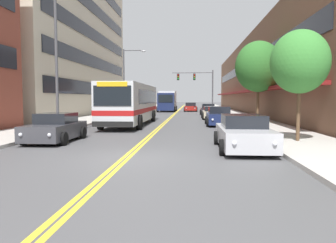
# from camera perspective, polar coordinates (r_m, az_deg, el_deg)

# --- Properties ---
(ground_plane) EXTENTS (240.00, 240.00, 0.00)m
(ground_plane) POSITION_cam_1_polar(r_m,az_deg,el_deg) (48.29, 1.48, 1.63)
(ground_plane) COLOR #4C4C4F
(sidewalk_left) EXTENTS (3.73, 106.00, 0.16)m
(sidewalk_left) POSITION_cam_1_polar(r_m,az_deg,el_deg) (49.19, -7.12, 1.74)
(sidewalk_left) COLOR #B2ADA5
(sidewalk_left) RESTS_ON ground_plane
(sidewalk_right) EXTENTS (3.73, 106.00, 0.16)m
(sidewalk_right) POSITION_cam_1_polar(r_m,az_deg,el_deg) (48.50, 10.21, 1.67)
(sidewalk_right) COLOR #B2ADA5
(sidewalk_right) RESTS_ON ground_plane
(centre_line) EXTENTS (0.34, 106.00, 0.01)m
(centre_line) POSITION_cam_1_polar(r_m,az_deg,el_deg) (48.29, 1.48, 1.64)
(centre_line) COLOR yellow
(centre_line) RESTS_ON ground_plane
(office_tower_left) EXTENTS (12.08, 31.60, 25.58)m
(office_tower_left) POSITION_cam_1_polar(r_m,az_deg,el_deg) (44.76, -20.31, 17.69)
(office_tower_left) COLOR beige
(office_tower_left) RESTS_ON ground_plane
(storefront_row_right) EXTENTS (9.10, 68.00, 10.17)m
(storefront_row_right) POSITION_cam_1_polar(r_m,az_deg,el_deg) (49.56, 17.37, 7.39)
(storefront_row_right) COLOR brown
(storefront_row_right) RESTS_ON ground_plane
(city_bus) EXTENTS (2.90, 12.43, 3.11)m
(city_bus) POSITION_cam_1_polar(r_m,az_deg,el_deg) (25.94, -6.33, 3.36)
(city_bus) COLOR silver
(city_bus) RESTS_ON ground_plane
(car_beige_parked_left_near) EXTENTS (2.16, 4.43, 1.21)m
(car_beige_parked_left_near) POSITION_cam_1_polar(r_m,az_deg,el_deg) (38.86, -5.78, 1.87)
(car_beige_parked_left_near) COLOR #BCAD89
(car_beige_parked_left_near) RESTS_ON ground_plane
(car_dark_grey_parked_left_mid) EXTENTS (2.05, 4.18, 1.37)m
(car_dark_grey_parked_left_mid) POSITION_cam_1_polar(r_m,az_deg,el_deg) (16.63, -19.01, -1.16)
(car_dark_grey_parked_left_mid) COLOR #38383D
(car_dark_grey_parked_left_mid) RESTS_ON ground_plane
(car_silver_parked_right_foreground) EXTENTS (2.16, 4.74, 1.41)m
(car_silver_parked_right_foreground) POSITION_cam_1_polar(r_m,az_deg,el_deg) (13.61, 13.02, -2.07)
(car_silver_parked_right_foreground) COLOR #B7B7BC
(car_silver_parked_right_foreground) RESTS_ON ground_plane
(car_navy_parked_right_mid) EXTENTS (2.05, 4.45, 1.45)m
(car_navy_parked_right_mid) POSITION_cam_1_polar(r_m,az_deg,el_deg) (25.30, 8.88, 0.83)
(car_navy_parked_right_mid) COLOR #19234C
(car_navy_parked_right_mid) RESTS_ON ground_plane
(car_champagne_parked_right_far) EXTENTS (1.98, 4.85, 1.24)m
(car_champagne_parked_right_far) POSITION_cam_1_polar(r_m,az_deg,el_deg) (33.25, 7.59, 1.49)
(car_champagne_parked_right_far) COLOR beige
(car_champagne_parked_right_far) RESTS_ON ground_plane
(car_charcoal_parked_right_end) EXTENTS (2.01, 4.14, 1.38)m
(car_charcoal_parked_right_end) POSITION_cam_1_polar(r_m,az_deg,el_deg) (41.33, 7.00, 2.06)
(car_charcoal_parked_right_end) COLOR #232328
(car_charcoal_parked_right_end) RESTS_ON ground_plane
(car_red_moving_lead) EXTENTS (2.10, 4.51, 1.38)m
(car_red_moving_lead) POSITION_cam_1_polar(r_m,az_deg,el_deg) (51.82, 3.97, 2.50)
(car_red_moving_lead) COLOR maroon
(car_red_moving_lead) RESTS_ON ground_plane
(box_truck) EXTENTS (2.80, 6.82, 3.14)m
(box_truck) POSITION_cam_1_polar(r_m,az_deg,el_deg) (50.92, -0.12, 3.60)
(box_truck) COLOR #19234C
(box_truck) RESTS_ON ground_plane
(traffic_signal_mast) EXTENTS (5.87, 0.38, 6.05)m
(traffic_signal_mast) POSITION_cam_1_polar(r_m,az_deg,el_deg) (47.17, 5.29, 6.80)
(traffic_signal_mast) COLOR #47474C
(traffic_signal_mast) RESTS_ON ground_plane
(street_lamp_left_near) EXTENTS (2.26, 0.28, 8.52)m
(street_lamp_left_near) POSITION_cam_1_polar(r_m,az_deg,el_deg) (19.65, -18.12, 12.49)
(street_lamp_left_near) COLOR #47474C
(street_lamp_left_near) RESTS_ON ground_plane
(street_lamp_left_far) EXTENTS (2.57, 0.28, 7.48)m
(street_lamp_left_far) POSITION_cam_1_polar(r_m,az_deg,el_deg) (36.99, -7.11, 7.84)
(street_lamp_left_far) COLOR #47474C
(street_lamp_left_far) RESTS_ON ground_plane
(street_tree_right_near) EXTENTS (2.58, 2.58, 4.97)m
(street_tree_right_near) POSITION_cam_1_polar(r_m,az_deg,el_deg) (15.96, 21.96, 9.59)
(street_tree_right_near) COLOR brown
(street_tree_right_near) RESTS_ON sidewalk_right
(street_tree_right_mid) EXTENTS (3.79, 3.79, 6.59)m
(street_tree_right_mid) POSITION_cam_1_polar(r_m,az_deg,el_deg) (28.20, 15.47, 9.19)
(street_tree_right_mid) COLOR brown
(street_tree_right_mid) RESTS_ON sidewalk_right
(fire_hydrant) EXTENTS (0.36, 0.28, 0.87)m
(fire_hydrant) POSITION_cam_1_polar(r_m,az_deg,el_deg) (21.92, 13.79, 0.06)
(fire_hydrant) COLOR red
(fire_hydrant) RESTS_ON sidewalk_right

